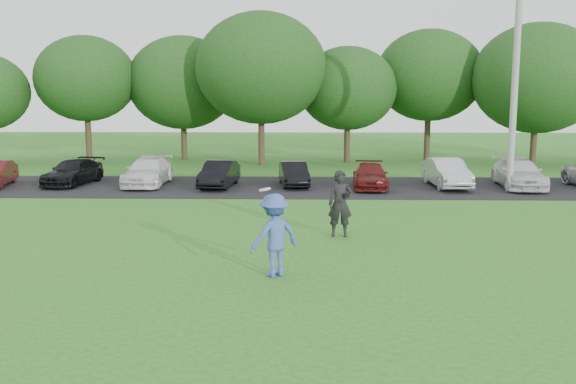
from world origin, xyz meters
The scene contains 7 objects.
ground centered at (0.00, 0.00, 0.00)m, with size 100.00×100.00×0.00m, color #286A1E.
parking_lot centered at (0.00, 13.00, 0.01)m, with size 32.00×6.50×0.03m, color black.
utility_pole centered at (9.14, 11.85, 4.86)m, with size 0.28×0.28×9.72m, color #999894.
frisbee_player centered at (-0.21, -0.73, 0.97)m, with size 1.43×1.30×2.11m.
camera_bystander centered at (1.54, 3.35, 0.98)m, with size 0.72×0.48×1.96m.
parked_cars centered at (1.26, 12.98, 0.61)m, with size 28.79×4.94×1.26m.
tree_row centered at (1.51, 22.76, 4.91)m, with size 42.39×9.85×8.64m.
Camera 1 is at (0.49, -15.15, 4.29)m, focal length 40.00 mm.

